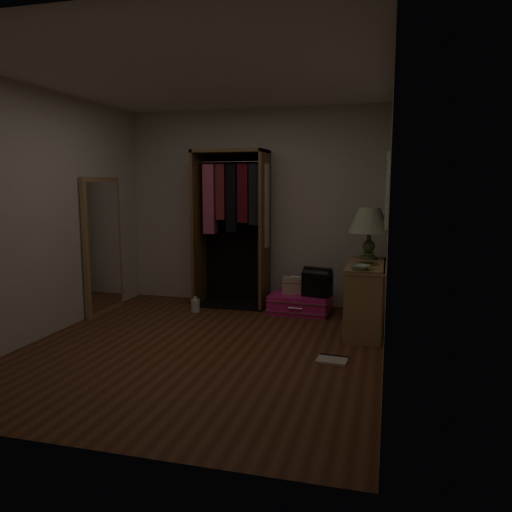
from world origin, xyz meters
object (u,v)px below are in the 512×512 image
open_wardrobe (234,214)px  train_case (294,285)px  floor_mirror (103,246)px  console_bookshelf (365,295)px  table_lamp (369,221)px  black_bag (317,281)px  white_jug (196,305)px  pink_suitcase (300,303)px

open_wardrobe → train_case: 1.22m
floor_mirror → train_case: (2.32, 0.66, -0.51)m
floor_mirror → console_bookshelf: bearing=0.7°
floor_mirror → table_lamp: size_ratio=2.70×
console_bookshelf → open_wardrobe: open_wardrobe is taller
black_bag → table_lamp: size_ratio=0.61×
train_case → black_bag: bearing=-25.5°
console_bookshelf → floor_mirror: 3.27m
open_wardrobe → white_jug: bearing=-127.0°
console_bookshelf → pink_suitcase: console_bookshelf is taller
floor_mirror → black_bag: bearing=12.2°
train_case → table_lamp: bearing=-24.3°
open_wardrobe → pink_suitcase: (0.93, -0.17, -1.10)m
floor_mirror → table_lamp: bearing=7.0°
table_lamp → pink_suitcase: bearing=166.3°
floor_mirror → white_jug: size_ratio=8.72×
floor_mirror → train_case: size_ratio=5.13×
floor_mirror → pink_suitcase: size_ratio=2.14×
white_jug → black_bag: bearing=10.5°
open_wardrobe → floor_mirror: 1.71m
console_bookshelf → table_lamp: size_ratio=1.78×
console_bookshelf → pink_suitcase: bearing=145.9°
train_case → pink_suitcase: bearing=-42.2°
pink_suitcase → train_case: bearing=149.6°
pink_suitcase → train_case: train_case is taller
floor_mirror → white_jug: (1.11, 0.29, -0.77)m
open_wardrobe → train_case: bearing=-7.5°
pink_suitcase → white_jug: 1.34m
train_case → table_lamp: size_ratio=0.53×
floor_mirror → pink_suitcase: (2.41, 0.60, -0.73)m
black_bag → table_lamp: bearing=-0.4°
floor_mirror → pink_suitcase: bearing=14.0°
open_wardrobe → black_bag: 1.41m
floor_mirror → table_lamp: (3.24, 0.40, 0.34)m
floor_mirror → black_bag: (2.63, 0.57, -0.43)m
white_jug → table_lamp: bearing=3.0°
table_lamp → white_jug: size_ratio=3.24×
open_wardrobe → pink_suitcase: 1.45m
open_wardrobe → pink_suitcase: open_wardrobe is taller
black_bag → white_jug: (-1.51, -0.28, -0.34)m
pink_suitcase → white_jug: (-1.30, -0.31, -0.03)m
open_wardrobe → white_jug: open_wardrobe is taller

